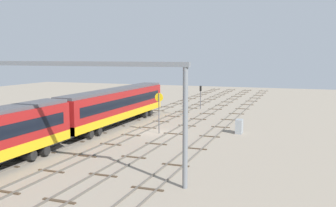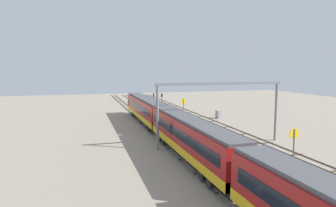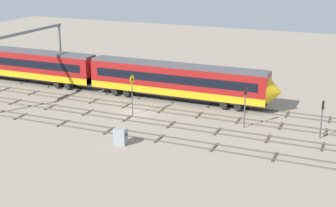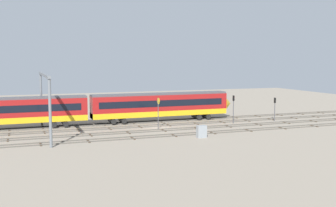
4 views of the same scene
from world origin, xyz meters
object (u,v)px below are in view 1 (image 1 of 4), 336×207
object	(u,v)px
overhead_gantry	(72,90)
speed_sign_near_foreground	(159,107)
signal_light_trackside_approach	(201,94)
signal_light_trackside_departure	(187,96)
relay_cabinet	(239,126)

from	to	relation	value
overhead_gantry	speed_sign_near_foreground	distance (m)	17.11
speed_sign_near_foreground	signal_light_trackside_approach	size ratio (longest dim) A/B	1.18
speed_sign_near_foreground	signal_light_trackside_departure	bearing A→B (deg)	3.00
speed_sign_near_foreground	overhead_gantry	bearing A→B (deg)	178.32
overhead_gantry	signal_light_trackside_approach	size ratio (longest dim) A/B	4.55
relay_cabinet	overhead_gantry	bearing A→B (deg)	154.59
speed_sign_near_foreground	relay_cabinet	xyz separation A→B (m)	(3.22, -9.01, -2.39)
signal_light_trackside_approach	signal_light_trackside_departure	bearing A→B (deg)	-179.79
speed_sign_near_foreground	relay_cabinet	world-z (taller)	speed_sign_near_foreground
speed_sign_near_foreground	signal_light_trackside_departure	world-z (taller)	speed_sign_near_foreground
signal_light_trackside_departure	relay_cabinet	world-z (taller)	signal_light_trackside_departure
relay_cabinet	signal_light_trackside_approach	bearing A→B (deg)	27.77
overhead_gantry	relay_cabinet	size ratio (longest dim) A/B	10.95
signal_light_trackside_approach	signal_light_trackside_departure	world-z (taller)	signal_light_trackside_departure
signal_light_trackside_departure	relay_cabinet	xyz separation A→B (m)	(-10.33, -9.71, -2.24)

